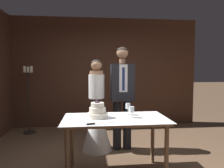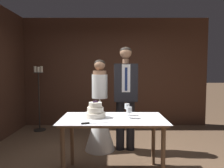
# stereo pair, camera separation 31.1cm
# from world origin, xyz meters

# --- Properties ---
(wall_back) EXTENTS (4.83, 0.12, 2.77)m
(wall_back) POSITION_xyz_m (0.00, 2.49, 1.38)
(wall_back) COLOR #472B1E
(wall_back) RESTS_ON ground_plane
(cake_table) EXTENTS (1.42, 0.76, 0.79)m
(cake_table) POSITION_xyz_m (-0.02, -0.04, 0.69)
(cake_table) COLOR #8E6B4C
(cake_table) RESTS_ON ground_plane
(tiered_cake) EXTENTS (0.28, 0.28, 0.23)m
(tiered_cake) POSITION_xyz_m (-0.27, -0.00, 0.88)
(tiered_cake) COLOR silver
(tiered_cake) RESTS_ON cake_table
(cake_knife) EXTENTS (0.39, 0.14, 0.02)m
(cake_knife) POSITION_xyz_m (-0.29, -0.33, 0.80)
(cake_knife) COLOR silver
(cake_knife) RESTS_ON cake_table
(wine_glass_near) EXTENTS (0.07, 0.07, 0.17)m
(wine_glass_near) POSITION_xyz_m (0.18, 0.13, 0.91)
(wine_glass_near) COLOR silver
(wine_glass_near) RESTS_ON cake_table
(wine_glass_middle) EXTENTS (0.08, 0.08, 0.15)m
(wine_glass_middle) POSITION_xyz_m (0.20, -0.05, 0.90)
(wine_glass_middle) COLOR silver
(wine_glass_middle) RESTS_ON cake_table
(bride) EXTENTS (0.54, 0.54, 1.63)m
(bride) POSITION_xyz_m (-0.25, 0.83, 0.59)
(bride) COLOR white
(bride) RESTS_ON ground_plane
(groom) EXTENTS (0.41, 0.25, 1.85)m
(groom) POSITION_xyz_m (0.21, 0.83, 1.04)
(groom) COLOR black
(groom) RESTS_ON ground_plane
(candle_stand) EXTENTS (0.28, 0.28, 1.53)m
(candle_stand) POSITION_xyz_m (-1.77, 1.99, 0.80)
(candle_stand) COLOR black
(candle_stand) RESTS_ON ground_plane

